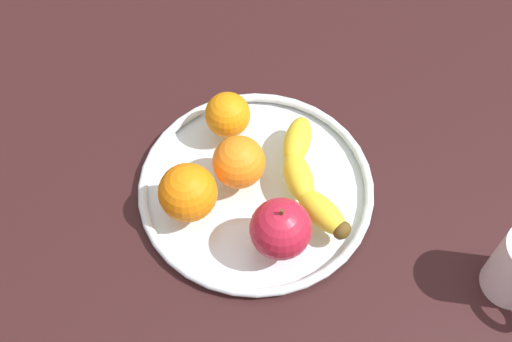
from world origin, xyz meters
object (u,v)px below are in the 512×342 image
object	(u,v)px
fruit_bowl	(256,187)
orange_center	(239,162)
banana	(307,178)
orange_back_right	(187,191)
apple	(281,229)
orange_back_left	(229,114)

from	to	relation	value
fruit_bowl	orange_center	world-z (taller)	orange_center
fruit_bowl	banana	size ratio (longest dim) A/B	1.57
orange_back_right	orange_center	bearing A→B (deg)	101.87
apple	orange_center	xyz separation A→B (cm)	(-10.95, -0.88, -0.33)
orange_back_left	orange_center	world-z (taller)	orange_center
banana	orange_back_left	world-z (taller)	orange_back_left
apple	orange_back_right	xyz separation A→B (cm)	(-9.37, -8.41, -0.07)
fruit_bowl	apple	world-z (taller)	apple
apple	orange_back_left	size ratio (longest dim) A/B	1.35
orange_back_right	orange_center	world-z (taller)	orange_back_right
fruit_bowl	apple	size ratio (longest dim) A/B	3.74
banana	orange_back_right	size ratio (longest dim) A/B	2.68
orange_back_left	banana	bearing A→B (deg)	24.63
fruit_bowl	orange_back_left	world-z (taller)	orange_back_left
orange_back_left	orange_back_right	world-z (taller)	orange_back_right
banana	orange_back_left	distance (cm)	13.83
banana	orange_center	size ratio (longest dim) A/B	2.89
banana	orange_back_right	distance (cm)	15.48
banana	orange_back_left	bearing A→B (deg)	-146.06
orange_back_right	orange_center	xyz separation A→B (cm)	(-1.58, 7.53, -0.27)
orange_back_left	orange_center	size ratio (longest dim) A/B	0.90
orange_back_left	apple	bearing A→B (deg)	-2.74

